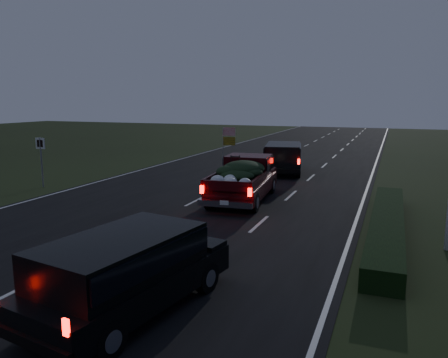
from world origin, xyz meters
The scene contains 7 objects.
ground centered at (0.00, 0.00, 0.00)m, with size 120.00×120.00×0.00m, color black.
road_asphalt centered at (0.00, 0.00, 0.01)m, with size 14.00×120.00×0.02m, color black.
hedge_row centered at (7.80, 3.00, 0.30)m, with size 1.00×10.00×0.60m, color black.
route_sign centered at (-8.50, 5.00, 1.66)m, with size 0.55×0.08×2.50m.
pickup_truck centered at (1.85, 5.89, 1.06)m, with size 2.53×5.54×2.82m.
lead_suv centered at (1.73, 13.52, 1.08)m, with size 3.03×5.30×1.43m.
rear_suv centered at (2.95, -4.70, 1.02)m, with size 2.68×4.96×1.35m.
Camera 1 is at (7.86, -11.75, 4.33)m, focal length 35.00 mm.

